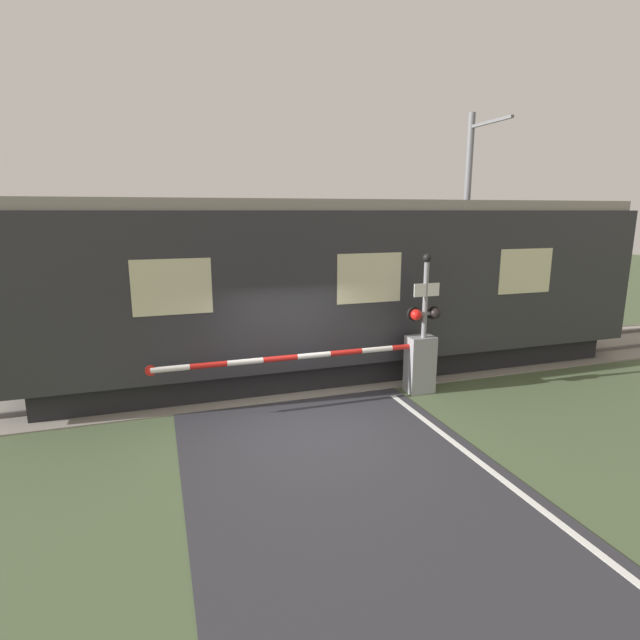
% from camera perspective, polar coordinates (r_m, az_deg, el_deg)
% --- Properties ---
extents(ground_plane, '(80.00, 80.00, 0.00)m').
position_cam_1_polar(ground_plane, '(9.59, -0.95, -12.30)').
color(ground_plane, '#475638').
extents(track_bed, '(36.00, 3.20, 0.13)m').
position_cam_1_polar(track_bed, '(12.32, -5.21, -6.53)').
color(track_bed, gray).
rests_on(track_bed, ground_plane).
extents(train, '(15.12, 2.80, 4.25)m').
position_cam_1_polar(train, '(12.34, 3.00, 3.82)').
color(train, black).
rests_on(train, ground_plane).
extents(crossing_barrier, '(6.10, 0.44, 1.29)m').
position_cam_1_polar(crossing_barrier, '(11.17, 9.19, -4.87)').
color(crossing_barrier, gray).
rests_on(crossing_barrier, ground_plane).
extents(signal_post, '(0.77, 0.26, 3.12)m').
position_cam_1_polar(signal_post, '(11.07, 11.89, 0.52)').
color(signal_post, gray).
rests_on(signal_post, ground_plane).
extents(catenary_pole, '(0.20, 1.90, 6.81)m').
position_cam_1_polar(catenary_pole, '(16.12, 16.37, 10.30)').
color(catenary_pole, slate).
rests_on(catenary_pole, ground_plane).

